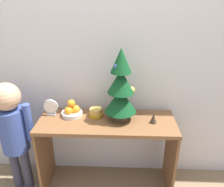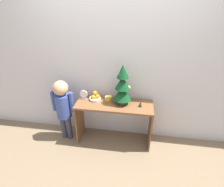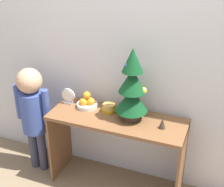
{
  "view_description": "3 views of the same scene",
  "coord_description": "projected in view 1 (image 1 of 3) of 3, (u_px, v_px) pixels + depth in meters",
  "views": [
    {
      "loc": [
        0.11,
        -1.35,
        1.63
      ],
      "look_at": [
        0.04,
        0.24,
        0.93
      ],
      "focal_mm": 35.0,
      "sensor_mm": 36.0,
      "label": 1
    },
    {
      "loc": [
        0.3,
        -1.97,
        2.05
      ],
      "look_at": [
        -0.03,
        0.17,
        0.89
      ],
      "focal_mm": 28.0,
      "sensor_mm": 36.0,
      "label": 2
    },
    {
      "loc": [
        0.76,
        -1.85,
        2.01
      ],
      "look_at": [
        -0.04,
        0.19,
        0.92
      ],
      "focal_mm": 50.0,
      "sensor_mm": 36.0,
      "label": 3
    }
  ],
  "objects": [
    {
      "name": "child_figure",
      "position": [
        12.0,
        126.0,
        1.81
      ],
      "size": [
        0.35,
        0.22,
        1.04
      ],
      "color": "#38384C",
      "rests_on": "ground_plane"
    },
    {
      "name": "console_table",
      "position": [
        107.0,
        137.0,
        1.87
      ],
      "size": [
        1.14,
        0.41,
        0.7
      ],
      "color": "brown",
      "rests_on": "ground_plane"
    },
    {
      "name": "back_wall",
      "position": [
        108.0,
        48.0,
        1.81
      ],
      "size": [
        7.0,
        0.05,
        2.5
      ],
      "primitive_type": "cube",
      "color": "silver",
      "rests_on": "ground_plane"
    },
    {
      "name": "mini_tree",
      "position": [
        121.0,
        88.0,
        1.72
      ],
      "size": [
        0.26,
        0.26,
        0.6
      ],
      "color": "#4C3828",
      "rests_on": "console_table"
    },
    {
      "name": "figurine",
      "position": [
        153.0,
        118.0,
        1.76
      ],
      "size": [
        0.05,
        0.05,
        0.09
      ],
      "color": "#382D23",
      "rests_on": "console_table"
    },
    {
      "name": "desk_clock",
      "position": [
        51.0,
        108.0,
        1.86
      ],
      "size": [
        0.13,
        0.04,
        0.15
      ],
      "color": "#B2B2B7",
      "rests_on": "console_table"
    },
    {
      "name": "fruit_bowl",
      "position": [
        72.0,
        110.0,
        1.87
      ],
      "size": [
        0.18,
        0.18,
        0.15
      ],
      "color": "silver",
      "rests_on": "console_table"
    },
    {
      "name": "singing_bowl",
      "position": [
        96.0,
        113.0,
        1.87
      ],
      "size": [
        0.12,
        0.12,
        0.07
      ],
      "color": "#B78419",
      "rests_on": "console_table"
    }
  ]
}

